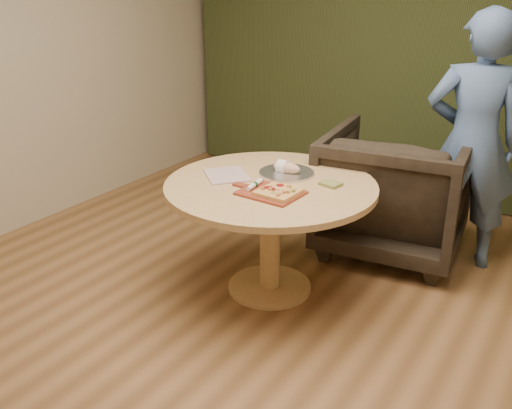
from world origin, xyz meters
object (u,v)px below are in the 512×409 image
object	(u,v)px
armchair	(395,186)
pizza_paddle	(269,193)
bread_roll	(285,167)
flatbread_pizza	(278,192)
cutlery_roll	(255,185)
pedestal_table	(270,204)
serving_tray	(287,173)
person_standing	(472,143)

from	to	relation	value
armchair	pizza_paddle	bearing A→B (deg)	65.15
pizza_paddle	bread_roll	size ratio (longest dim) A/B	2.34
flatbread_pizza	cutlery_roll	size ratio (longest dim) A/B	1.16
flatbread_pizza	bread_roll	size ratio (longest dim) A/B	1.19
flatbread_pizza	pedestal_table	bearing A→B (deg)	132.64
cutlery_roll	armchair	xyz separation A→B (m)	(0.49, 1.14, -0.27)
pedestal_table	serving_tray	xyz separation A→B (m)	(-0.00, 0.20, 0.15)
pedestal_table	flatbread_pizza	distance (m)	0.28
person_standing	pedestal_table	bearing A→B (deg)	31.65
pedestal_table	flatbread_pizza	world-z (taller)	flatbread_pizza
armchair	person_standing	xyz separation A→B (m)	(0.47, 0.09, 0.38)
pizza_paddle	serving_tray	bearing A→B (deg)	107.03
pizza_paddle	bread_roll	world-z (taller)	bread_roll
serving_tray	person_standing	xyz separation A→B (m)	(0.94, 0.89, 0.13)
pedestal_table	serving_tray	world-z (taller)	serving_tray
flatbread_pizza	serving_tray	size ratio (longest dim) A/B	0.65
armchair	person_standing	bearing A→B (deg)	-176.62
pizza_paddle	armchair	world-z (taller)	armchair
cutlery_roll	serving_tray	distance (m)	0.35
bread_roll	person_standing	distance (m)	1.30
serving_tray	person_standing	bearing A→B (deg)	43.46
cutlery_roll	serving_tray	bearing A→B (deg)	80.49
flatbread_pizza	cutlery_roll	distance (m)	0.18
serving_tray	bread_roll	bearing A→B (deg)	180.00
flatbread_pizza	armchair	world-z (taller)	armchair
bread_roll	flatbread_pizza	bearing A→B (deg)	-65.86
flatbread_pizza	serving_tray	bearing A→B (deg)	112.98
pizza_paddle	flatbread_pizza	world-z (taller)	flatbread_pizza
bread_roll	person_standing	xyz separation A→B (m)	(0.94, 0.89, 0.09)
cutlery_roll	bread_roll	world-z (taller)	bread_roll
pizza_paddle	armchair	size ratio (longest dim) A/B	0.44
armchair	pedestal_table	bearing A→B (deg)	58.25
bread_roll	person_standing	world-z (taller)	person_standing
bread_roll	pizza_paddle	bearing A→B (deg)	-74.53
pizza_paddle	flatbread_pizza	size ratio (longest dim) A/B	1.96
cutlery_roll	bread_roll	bearing A→B (deg)	81.96
pizza_paddle	serving_tray	world-z (taller)	serving_tray
pizza_paddle	bread_roll	distance (m)	0.37
pedestal_table	armchair	distance (m)	1.11
cutlery_roll	person_standing	world-z (taller)	person_standing
pizza_paddle	person_standing	world-z (taller)	person_standing
cutlery_roll	bread_roll	distance (m)	0.34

